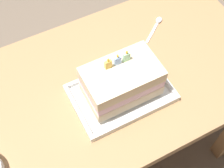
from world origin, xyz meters
name	(u,v)px	position (x,y,z in m)	size (l,w,h in m)	color
ground_plane	(106,156)	(0.00, 0.00, 0.00)	(8.00, 8.00, 0.00)	#6B5B4C
dining_table	(104,99)	(0.00, 0.00, 0.59)	(1.19, 0.63, 0.70)	#9E754C
foil_tray	(121,94)	(0.03, -0.07, 0.71)	(0.32, 0.22, 0.02)	silver
birthday_cake	(121,81)	(0.03, -0.07, 0.79)	(0.23, 0.14, 0.16)	beige
serving_spoon_near_tray	(157,23)	(0.31, 0.15, 0.71)	(0.12, 0.10, 0.01)	silver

